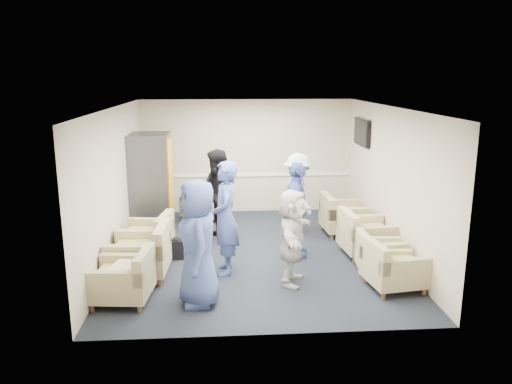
{
  "coord_description": "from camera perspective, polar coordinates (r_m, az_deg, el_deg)",
  "views": [
    {
      "loc": [
        -0.6,
        -8.8,
        3.26
      ],
      "look_at": [
        0.03,
        0.2,
        1.13
      ],
      "focal_mm": 35.0,
      "sensor_mm": 36.0,
      "label": 1
    }
  ],
  "objects": [
    {
      "name": "armchair_left_near",
      "position": [
        7.64,
        -14.68,
        -9.73
      ],
      "size": [
        0.91,
        0.91,
        0.67
      ],
      "rotation": [
        0.0,
        0.0,
        -1.67
      ],
      "color": "tan",
      "rests_on": "floor"
    },
    {
      "name": "armchair_right_far",
      "position": [
        10.58,
        9.74,
        -2.89
      ],
      "size": [
        0.93,
        0.93,
        0.7
      ],
      "rotation": [
        0.0,
        0.0,
        1.63
      ],
      "color": "tan",
      "rests_on": "floor"
    },
    {
      "name": "pillow",
      "position": [
        7.58,
        -14.81,
        -8.5
      ],
      "size": [
        0.44,
        0.52,
        0.13
      ],
      "primitive_type": "cube",
      "rotation": [
        0.0,
        0.0,
        -1.8
      ],
      "color": "beige",
      "rests_on": "armchair_left_near"
    },
    {
      "name": "vending_machine",
      "position": [
        10.77,
        -11.89,
        1.07
      ],
      "size": [
        0.84,
        0.98,
        2.07
      ],
      "color": "#505058",
      "rests_on": "floor"
    },
    {
      "name": "person_mid_left",
      "position": [
        8.25,
        -3.53,
        -2.99
      ],
      "size": [
        0.46,
        0.7,
        1.91
      ],
      "primitive_type": "imported",
      "rotation": [
        0.0,
        0.0,
        -1.58
      ],
      "color": "#3F5398",
      "rests_on": "floor"
    },
    {
      "name": "armchair_right_midnear",
      "position": [
        8.59,
        13.82,
        -7.29
      ],
      "size": [
        0.81,
        0.81,
        0.6
      ],
      "rotation": [
        0.0,
        0.0,
        1.5
      ],
      "color": "tan",
      "rests_on": "floor"
    },
    {
      "name": "chair_rail",
      "position": [
        12.03,
        -1.07,
        1.95
      ],
      "size": [
        4.98,
        0.04,
        0.06
      ],
      "primitive_type": "cube",
      "color": "white",
      "rests_on": "back_wall"
    },
    {
      "name": "backpack",
      "position": [
        9.18,
        -9.04,
        -6.26
      ],
      "size": [
        0.26,
        0.19,
        0.43
      ],
      "rotation": [
        0.0,
        0.0,
        0.05
      ],
      "color": "black",
      "rests_on": "floor"
    },
    {
      "name": "right_wall",
      "position": [
        9.52,
        15.09,
        1.23
      ],
      "size": [
        0.02,
        6.0,
        2.7
      ],
      "primitive_type": "cube",
      "color": "beige",
      "rests_on": "floor"
    },
    {
      "name": "back_wall",
      "position": [
        11.97,
        -1.09,
        4.08
      ],
      "size": [
        5.0,
        0.02,
        2.7
      ],
      "primitive_type": "cube",
      "color": "beige",
      "rests_on": "floor"
    },
    {
      "name": "person_back_left",
      "position": [
        9.84,
        -4.36,
        -0.49
      ],
      "size": [
        1.06,
        1.13,
        1.85
      ],
      "primitive_type": "imported",
      "rotation": [
        0.0,
        0.0,
        -1.03
      ],
      "color": "black",
      "rests_on": "floor"
    },
    {
      "name": "armchair_left_far",
      "position": [
        9.29,
        -12.13,
        -5.32
      ],
      "size": [
        0.99,
        0.99,
        0.69
      ],
      "rotation": [
        0.0,
        0.0,
        -1.73
      ],
      "color": "tan",
      "rests_on": "floor"
    },
    {
      "name": "person_mid_right",
      "position": [
        9.06,
        4.61,
        -2.03
      ],
      "size": [
        0.62,
        1.09,
        1.75
      ],
      "primitive_type": "imported",
      "rotation": [
        0.0,
        0.0,
        1.37
      ],
      "color": "#3F5398",
      "rests_on": "floor"
    },
    {
      "name": "front_wall",
      "position": [
        6.13,
        1.82,
        -4.88
      ],
      "size": [
        5.0,
        0.02,
        2.7
      ],
      "primitive_type": "cube",
      "color": "beige",
      "rests_on": "floor"
    },
    {
      "name": "person_front_left",
      "position": [
        7.17,
        -6.63,
        -5.82
      ],
      "size": [
        0.74,
        0.99,
        1.85
      ],
      "primitive_type": "imported",
      "rotation": [
        0.0,
        0.0,
        -1.39
      ],
      "color": "#3F5398",
      "rests_on": "floor"
    },
    {
      "name": "floor",
      "position": [
        9.4,
        -0.1,
        -7.02
      ],
      "size": [
        6.0,
        6.0,
        0.0
      ],
      "primitive_type": "plane",
      "color": "black",
      "rests_on": "ground"
    },
    {
      "name": "armchair_left_mid",
      "position": [
        8.45,
        -12.8,
        -7.07
      ],
      "size": [
        0.98,
        0.98,
        0.75
      ],
      "rotation": [
        0.0,
        0.0,
        -1.62
      ],
      "color": "tan",
      "rests_on": "floor"
    },
    {
      "name": "person_front_right",
      "position": [
        7.9,
        4.18,
        -5.14
      ],
      "size": [
        0.83,
        1.5,
        1.54
      ],
      "primitive_type": "imported",
      "rotation": [
        0.0,
        0.0,
        1.29
      ],
      "color": "silver",
      "rests_on": "floor"
    },
    {
      "name": "armchair_right_midfar",
      "position": [
        9.42,
        12.2,
        -5.0
      ],
      "size": [
        0.97,
        0.97,
        0.71
      ],
      "rotation": [
        0.0,
        0.0,
        1.66
      ],
      "color": "tan",
      "rests_on": "floor"
    },
    {
      "name": "tv",
      "position": [
        11.09,
        11.99,
        6.7
      ],
      "size": [
        0.1,
        1.0,
        0.58
      ],
      "color": "black",
      "rests_on": "right_wall"
    },
    {
      "name": "left_wall",
      "position": [
        9.2,
        -15.83,
        0.78
      ],
      "size": [
        0.02,
        6.0,
        2.7
      ],
      "primitive_type": "cube",
      "color": "beige",
      "rests_on": "floor"
    },
    {
      "name": "armchair_right_near",
      "position": [
        8.1,
        15.16,
        -8.42
      ],
      "size": [
        0.94,
        0.94,
        0.66
      ],
      "rotation": [
        0.0,
        0.0,
        1.72
      ],
      "color": "tan",
      "rests_on": "floor"
    },
    {
      "name": "person_back_right",
      "position": [
        10.3,
        4.82,
        -0.29
      ],
      "size": [
        0.87,
        1.22,
        1.71
      ],
      "primitive_type": "imported",
      "rotation": [
        0.0,
        0.0,
        1.8
      ],
      "color": "white",
      "rests_on": "floor"
    },
    {
      "name": "armchair_corner",
      "position": [
        11.37,
        -5.99,
        -1.85
      ],
      "size": [
        1.07,
        1.07,
        0.62
      ],
      "rotation": [
        0.0,
        0.0,
        3.74
      ],
      "color": "tan",
      "rests_on": "floor"
    },
    {
      "name": "ceiling",
      "position": [
        8.84,
        -0.11,
        9.63
      ],
      "size": [
        6.0,
        6.0,
        0.0
      ],
      "primitive_type": "plane",
      "rotation": [
        3.14,
        0.0,
        0.0
      ],
      "color": "white",
      "rests_on": "back_wall"
    }
  ]
}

